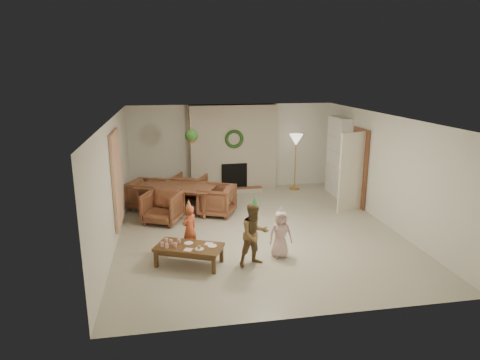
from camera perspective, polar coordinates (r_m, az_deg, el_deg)
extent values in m
plane|color=#B7B29E|center=(9.44, 2.23, -6.71)|extent=(7.00, 7.00, 0.00)
plane|color=white|center=(8.83, 2.39, 8.55)|extent=(7.00, 7.00, 0.00)
plane|color=silver|center=(12.42, -1.10, 4.57)|extent=(7.00, 0.00, 7.00)
plane|color=silver|center=(5.85, 9.59, -7.65)|extent=(7.00, 0.00, 7.00)
plane|color=silver|center=(8.93, -16.86, -0.17)|extent=(0.00, 7.00, 7.00)
plane|color=silver|center=(10.11, 19.18, 1.35)|extent=(0.00, 7.00, 7.00)
cube|color=#552F16|center=(12.23, -0.95, 4.40)|extent=(2.50, 0.40, 2.50)
cube|color=brown|center=(12.17, -0.67, -1.41)|extent=(1.60, 0.30, 0.12)
cube|color=black|center=(12.22, -0.81, 0.56)|extent=(0.75, 0.12, 0.75)
torus|color=#1B4118|center=(11.95, -0.79, 5.62)|extent=(0.54, 0.10, 0.54)
cylinder|color=gold|center=(12.63, 7.45, -1.13)|extent=(0.31, 0.31, 0.03)
cylinder|color=gold|center=(12.45, 7.57, 2.21)|extent=(0.03, 0.03, 1.49)
cone|color=beige|center=(12.31, 7.68, 5.46)|extent=(0.40, 0.40, 0.33)
cube|color=white|center=(12.09, 13.25, 3.16)|extent=(0.30, 1.00, 2.20)
cube|color=white|center=(12.22, 12.99, 0.17)|extent=(0.30, 0.92, 0.03)
cube|color=white|center=(12.13, 13.10, 2.00)|extent=(0.30, 0.92, 0.03)
cube|color=white|center=(12.05, 13.21, 3.86)|extent=(0.30, 0.92, 0.03)
cube|color=white|center=(11.98, 13.32, 5.73)|extent=(0.30, 0.92, 0.03)
cube|color=red|center=(12.05, 13.21, 0.64)|extent=(0.20, 0.40, 0.24)
cube|color=#285B94|center=(12.14, 12.96, 2.69)|extent=(0.20, 0.44, 0.24)
cube|color=#AB7F24|center=(11.93, 13.34, 4.37)|extent=(0.20, 0.36, 0.22)
cube|color=brown|center=(11.18, 15.97, 1.62)|extent=(0.05, 0.86, 2.04)
cube|color=beige|center=(10.69, 15.00, 0.99)|extent=(0.77, 0.32, 2.00)
cube|color=beige|center=(9.12, -16.47, 0.16)|extent=(0.06, 1.20, 2.00)
imported|color=brown|center=(10.61, -8.58, -2.49)|extent=(2.18, 1.77, 0.67)
imported|color=brown|center=(9.87, -10.51, -3.69)|extent=(1.06, 1.07, 0.74)
imported|color=brown|center=(11.34, -6.92, -1.11)|extent=(1.06, 1.07, 0.74)
imported|color=brown|center=(10.95, -12.63, -1.95)|extent=(1.07, 1.06, 0.74)
imported|color=brown|center=(10.24, -3.18, -2.78)|extent=(1.07, 1.06, 0.74)
cylinder|color=tan|center=(10.18, -6.68, 7.32)|extent=(0.01, 0.01, 0.70)
cylinder|color=#AC4037|center=(10.23, -6.62, 5.38)|extent=(0.16, 0.16, 0.12)
sphere|color=#224918|center=(10.21, -6.64, 6.04)|extent=(0.32, 0.32, 0.32)
cube|color=#54381C|center=(7.74, -6.99, -9.10)|extent=(1.34, 1.03, 0.06)
cube|color=#54381C|center=(7.76, -6.97, -9.53)|extent=(1.22, 0.90, 0.07)
cube|color=#54381C|center=(7.81, -11.38, -10.55)|extent=(0.08, 0.08, 0.31)
cube|color=#54381C|center=(7.44, -3.60, -11.58)|extent=(0.08, 0.08, 0.31)
cube|color=#54381C|center=(8.21, -9.95, -9.17)|extent=(0.08, 0.08, 0.31)
cube|color=#54381C|center=(7.86, -2.54, -10.05)|extent=(0.08, 0.08, 0.31)
cylinder|color=white|center=(7.76, -10.59, -8.63)|extent=(0.08, 0.08, 0.08)
cylinder|color=white|center=(7.91, -10.05, -8.12)|extent=(0.08, 0.08, 0.08)
cylinder|color=white|center=(7.68, -9.96, -8.85)|extent=(0.08, 0.08, 0.08)
cylinder|color=white|center=(7.83, -9.43, -8.34)|extent=(0.08, 0.08, 0.08)
cylinder|color=white|center=(7.69, -8.85, -8.76)|extent=(0.08, 0.08, 0.08)
cylinder|color=white|center=(7.85, -8.34, -8.24)|extent=(0.08, 0.08, 0.08)
cylinder|color=white|center=(7.83, -7.03, -8.54)|extent=(0.22, 0.22, 0.01)
cylinder|color=white|center=(7.57, -5.58, -9.35)|extent=(0.22, 0.22, 0.01)
cylinder|color=white|center=(7.68, -3.82, -8.95)|extent=(0.22, 0.22, 0.01)
sphere|color=tan|center=(7.56, -5.59, -9.10)|extent=(0.08, 0.08, 0.06)
cube|color=#FFBBD3|center=(7.57, -7.10, -9.41)|extent=(0.18, 0.18, 0.01)
cube|color=#FFBBD3|center=(7.77, -4.31, -8.68)|extent=(0.18, 0.18, 0.01)
imported|color=#BF4C28|center=(8.22, -6.91, -6.64)|extent=(0.41, 0.39, 0.94)
cone|color=gold|center=(8.05, -7.03, -3.26)|extent=(0.16, 0.16, 0.18)
imported|color=#9A412A|center=(7.59, 1.98, -7.45)|extent=(0.67, 0.59, 1.18)
cone|color=#4CB15A|center=(7.37, 2.03, -2.91)|extent=(0.15, 0.15, 0.19)
imported|color=beige|center=(7.99, 5.55, -7.36)|extent=(0.46, 0.31, 0.92)
cone|color=silver|center=(7.81, 5.64, -4.00)|extent=(0.13, 0.13, 0.16)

